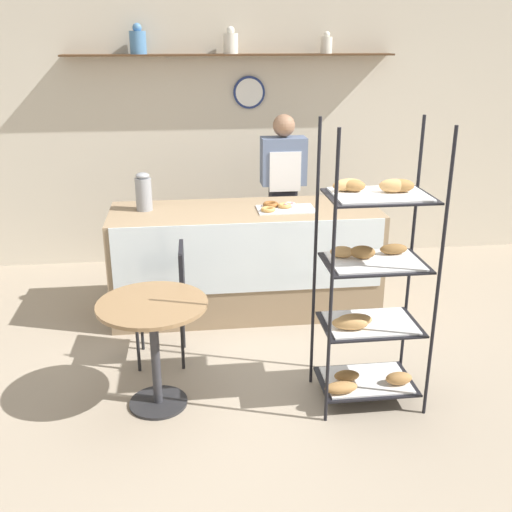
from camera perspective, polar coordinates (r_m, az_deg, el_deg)
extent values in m
plane|color=gray|center=(4.43, 0.67, -11.56)|extent=(14.00, 14.00, 0.00)
cube|color=beige|center=(6.42, -2.41, 11.45)|extent=(10.00, 0.06, 2.70)
cube|color=#4C331E|center=(6.20, -2.41, 18.60)|extent=(3.26, 0.24, 0.02)
cylinder|color=#4C7FB2|center=(6.19, -11.18, 19.32)|extent=(0.16, 0.16, 0.21)
sphere|color=#4C7FB2|center=(6.19, -11.27, 20.55)|extent=(0.09, 0.09, 0.09)
cylinder|color=silver|center=(6.20, -2.38, 19.56)|extent=(0.14, 0.14, 0.19)
sphere|color=silver|center=(6.20, -2.39, 20.67)|extent=(0.08, 0.08, 0.08)
cylinder|color=silver|center=(6.35, 6.72, 19.32)|extent=(0.11, 0.11, 0.16)
sphere|color=silver|center=(6.35, 6.76, 20.21)|extent=(0.06, 0.06, 0.06)
cylinder|color=navy|center=(6.34, -0.66, 15.32)|extent=(0.32, 0.03, 0.32)
cylinder|color=white|center=(6.32, -0.64, 15.31)|extent=(0.28, 0.00, 0.28)
cube|color=#937A5B|center=(5.29, -1.02, -0.41)|extent=(2.31, 0.79, 0.93)
cube|color=silver|center=(4.86, -0.54, -0.22)|extent=(2.22, 0.01, 0.60)
cylinder|color=black|center=(3.58, 7.22, -2.96)|extent=(0.02, 0.02, 1.87)
cylinder|color=black|center=(3.79, 17.00, -2.37)|extent=(0.02, 0.02, 1.87)
cylinder|color=black|center=(3.99, 5.65, -0.36)|extent=(0.02, 0.02, 1.87)
cylinder|color=black|center=(4.18, 14.54, 0.04)|extent=(0.02, 0.02, 1.87)
cube|color=black|center=(4.23, 10.41, -11.67)|extent=(0.64, 0.44, 0.01)
cube|color=white|center=(4.23, 10.42, -11.53)|extent=(0.56, 0.39, 0.01)
ellipsoid|color=#B27F47|center=(4.04, 8.10, -12.30)|extent=(0.23, 0.11, 0.08)
ellipsoid|color=#B27F47|center=(4.19, 13.45, -11.27)|extent=(0.18, 0.09, 0.09)
ellipsoid|color=olive|center=(4.17, 8.64, -11.20)|extent=(0.17, 0.09, 0.07)
cube|color=black|center=(4.02, 10.80, -6.42)|extent=(0.64, 0.44, 0.01)
cube|color=white|center=(4.02, 10.81, -6.27)|extent=(0.56, 0.39, 0.01)
ellipsoid|color=tan|center=(3.92, 9.35, -6.05)|extent=(0.23, 0.10, 0.09)
ellipsoid|color=tan|center=(3.88, 8.93, -6.35)|extent=(0.24, 0.12, 0.09)
cube|color=black|center=(3.85, 11.22, -0.65)|extent=(0.64, 0.44, 0.01)
cube|color=white|center=(3.85, 11.23, -0.49)|extent=(0.56, 0.39, 0.01)
ellipsoid|color=olive|center=(3.97, 12.97, 0.65)|extent=(0.18, 0.07, 0.07)
ellipsoid|color=olive|center=(3.84, 10.11, 0.36)|extent=(0.17, 0.11, 0.09)
ellipsoid|color=tan|center=(3.85, 8.21, 0.39)|extent=(0.17, 0.11, 0.07)
cube|color=black|center=(3.72, 11.67, 5.58)|extent=(0.64, 0.44, 0.01)
cube|color=white|center=(3.72, 11.69, 5.76)|extent=(0.56, 0.39, 0.01)
ellipsoid|color=tan|center=(3.75, 12.94, 6.54)|extent=(0.18, 0.11, 0.08)
ellipsoid|color=tan|center=(3.73, 8.73, 6.72)|extent=(0.22, 0.12, 0.08)
ellipsoid|color=olive|center=(3.72, 9.22, 6.63)|extent=(0.17, 0.12, 0.07)
ellipsoid|color=olive|center=(3.76, 13.55, 6.53)|extent=(0.19, 0.11, 0.08)
cube|color=#282833|center=(5.86, 2.51, 2.06)|extent=(0.25, 0.19, 1.01)
cube|color=slate|center=(5.67, 2.62, 9.03)|extent=(0.42, 0.22, 0.44)
cube|color=silver|center=(5.58, 2.81, 8.01)|extent=(0.29, 0.01, 0.37)
sphere|color=#8C664C|center=(5.62, 2.68, 12.31)|extent=(0.21, 0.21, 0.21)
cylinder|color=#262628|center=(4.21, -9.27, -13.59)|extent=(0.39, 0.39, 0.02)
cylinder|color=#333338|center=(4.02, -9.56, -9.29)|extent=(0.06, 0.06, 0.71)
cylinder|color=olive|center=(3.85, -9.87, -4.57)|extent=(0.71, 0.71, 0.02)
cylinder|color=black|center=(4.77, -10.87, -6.19)|extent=(0.02, 0.02, 0.48)
cylinder|color=black|center=(4.48, -11.20, -8.02)|extent=(0.02, 0.02, 0.48)
cylinder|color=black|center=(4.75, -6.96, -6.08)|extent=(0.02, 0.02, 0.48)
cylinder|color=black|center=(4.46, -7.03, -7.92)|extent=(0.02, 0.02, 0.48)
cube|color=black|center=(4.50, -9.19, -4.18)|extent=(0.39, 0.39, 0.03)
cube|color=black|center=(4.41, -7.08, -1.60)|extent=(0.04, 0.36, 0.40)
cylinder|color=gray|center=(5.18, -10.65, 5.80)|extent=(0.14, 0.14, 0.28)
ellipsoid|color=gray|center=(5.14, -10.76, 7.52)|extent=(0.12, 0.12, 0.05)
cube|color=silver|center=(5.14, 2.86, 4.47)|extent=(0.49, 0.29, 0.01)
torus|color=brown|center=(5.19, 1.41, 4.95)|extent=(0.13, 0.13, 0.04)
torus|color=tan|center=(5.16, 2.76, 4.82)|extent=(0.12, 0.12, 0.03)
torus|color=#EAB2C1|center=(5.20, 3.25, 4.91)|extent=(0.11, 0.11, 0.03)
torus|color=tan|center=(5.05, 1.17, 4.47)|extent=(0.13, 0.13, 0.03)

